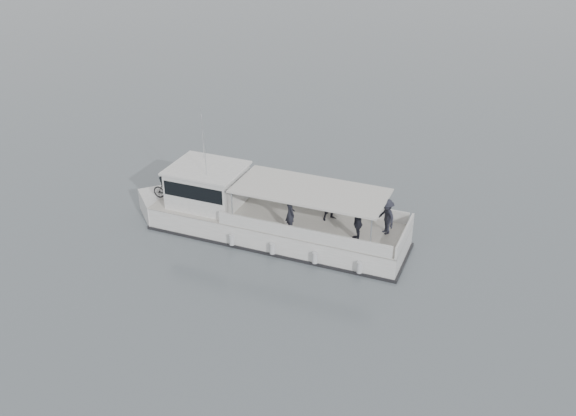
# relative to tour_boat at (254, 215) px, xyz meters

# --- Properties ---
(ground) EXTENTS (1400.00, 1400.00, 0.00)m
(ground) POSITION_rel_tour_boat_xyz_m (0.97, -3.74, -0.92)
(ground) COLOR #535C61
(ground) RESTS_ON ground
(tour_boat) EXTENTS (13.53, 4.54, 5.63)m
(tour_boat) POSITION_rel_tour_boat_xyz_m (0.00, 0.00, 0.00)
(tour_boat) COLOR white
(tour_boat) RESTS_ON ground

